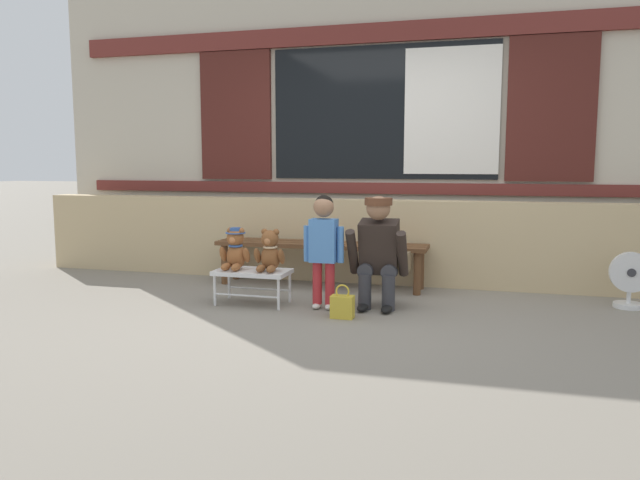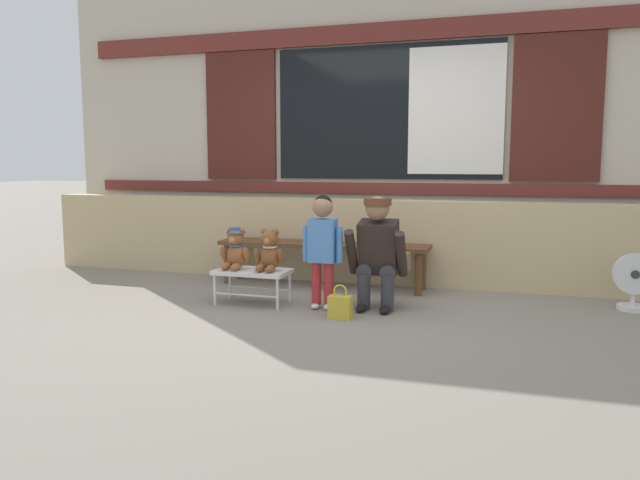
{
  "view_description": "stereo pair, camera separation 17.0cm",
  "coord_description": "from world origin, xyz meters",
  "px_view_note": "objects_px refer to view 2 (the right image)",
  "views": [
    {
      "loc": [
        1.14,
        -4.71,
        1.22
      ],
      "look_at": [
        -0.3,
        0.42,
        0.55
      ],
      "focal_mm": 34.4,
      "sensor_mm": 36.0,
      "label": 1
    },
    {
      "loc": [
        1.3,
        -4.66,
        1.22
      ],
      "look_at": [
        -0.3,
        0.42,
        0.55
      ],
      "focal_mm": 34.4,
      "sensor_mm": 36.0,
      "label": 2
    }
  ],
  "objects_px": {
    "adult_crouching": "(379,252)",
    "teddy_bear_plain": "(269,252)",
    "child_standing": "(323,239)",
    "wooden_bench_long": "(323,249)",
    "handbag_on_ground": "(340,306)",
    "floor_fan": "(634,282)",
    "small_display_bench": "(252,273)",
    "teddy_bear_with_hat": "(235,249)"
  },
  "relations": [
    {
      "from": "floor_fan",
      "to": "adult_crouching",
      "type": "bearing_deg",
      "value": -164.89
    },
    {
      "from": "handbag_on_ground",
      "to": "small_display_bench",
      "type": "bearing_deg",
      "value": 163.06
    },
    {
      "from": "teddy_bear_with_hat",
      "to": "floor_fan",
      "type": "xyz_separation_m",
      "value": [
        3.28,
        0.71,
        -0.23
      ]
    },
    {
      "from": "adult_crouching",
      "to": "small_display_bench",
      "type": "bearing_deg",
      "value": -171.42
    },
    {
      "from": "teddy_bear_with_hat",
      "to": "child_standing",
      "type": "relative_size",
      "value": 0.38
    },
    {
      "from": "teddy_bear_plain",
      "to": "floor_fan",
      "type": "bearing_deg",
      "value": 13.52
    },
    {
      "from": "adult_crouching",
      "to": "floor_fan",
      "type": "xyz_separation_m",
      "value": [
        2.04,
        0.55,
        -0.24
      ]
    },
    {
      "from": "wooden_bench_long",
      "to": "adult_crouching",
      "type": "bearing_deg",
      "value": -45.27
    },
    {
      "from": "wooden_bench_long",
      "to": "small_display_bench",
      "type": "distance_m",
      "value": 0.97
    },
    {
      "from": "wooden_bench_long",
      "to": "teddy_bear_plain",
      "type": "relative_size",
      "value": 5.78
    },
    {
      "from": "wooden_bench_long",
      "to": "floor_fan",
      "type": "bearing_deg",
      "value": -3.68
    },
    {
      "from": "wooden_bench_long",
      "to": "floor_fan",
      "type": "xyz_separation_m",
      "value": [
        2.76,
        -0.18,
        -0.13
      ]
    },
    {
      "from": "teddy_bear_with_hat",
      "to": "adult_crouching",
      "type": "distance_m",
      "value": 1.26
    },
    {
      "from": "teddy_bear_plain",
      "to": "handbag_on_ground",
      "type": "height_order",
      "value": "teddy_bear_plain"
    },
    {
      "from": "teddy_bear_with_hat",
      "to": "handbag_on_ground",
      "type": "height_order",
      "value": "teddy_bear_with_hat"
    },
    {
      "from": "teddy_bear_with_hat",
      "to": "small_display_bench",
      "type": "bearing_deg",
      "value": -0.77
    },
    {
      "from": "wooden_bench_long",
      "to": "handbag_on_ground",
      "type": "bearing_deg",
      "value": -66.53
    },
    {
      "from": "small_display_bench",
      "to": "teddy_bear_plain",
      "type": "bearing_deg",
      "value": 0.51
    },
    {
      "from": "adult_crouching",
      "to": "floor_fan",
      "type": "relative_size",
      "value": 1.98
    },
    {
      "from": "small_display_bench",
      "to": "floor_fan",
      "type": "relative_size",
      "value": 1.33
    },
    {
      "from": "adult_crouching",
      "to": "floor_fan",
      "type": "height_order",
      "value": "adult_crouching"
    },
    {
      "from": "adult_crouching",
      "to": "teddy_bear_plain",
      "type": "bearing_deg",
      "value": -170.05
    },
    {
      "from": "handbag_on_ground",
      "to": "adult_crouching",
      "type": "bearing_deg",
      "value": 62.82
    },
    {
      "from": "small_display_bench",
      "to": "adult_crouching",
      "type": "xyz_separation_m",
      "value": [
        1.09,
        0.16,
        0.21
      ]
    },
    {
      "from": "child_standing",
      "to": "small_display_bench",
      "type": "bearing_deg",
      "value": 179.73
    },
    {
      "from": "small_display_bench",
      "to": "floor_fan",
      "type": "height_order",
      "value": "floor_fan"
    },
    {
      "from": "adult_crouching",
      "to": "handbag_on_ground",
      "type": "distance_m",
      "value": 0.62
    },
    {
      "from": "wooden_bench_long",
      "to": "teddy_bear_plain",
      "type": "height_order",
      "value": "teddy_bear_plain"
    },
    {
      "from": "teddy_bear_with_hat",
      "to": "teddy_bear_plain",
      "type": "distance_m",
      "value": 0.32
    },
    {
      "from": "teddy_bear_plain",
      "to": "adult_crouching",
      "type": "distance_m",
      "value": 0.94
    },
    {
      "from": "small_display_bench",
      "to": "child_standing",
      "type": "height_order",
      "value": "child_standing"
    },
    {
      "from": "adult_crouching",
      "to": "handbag_on_ground",
      "type": "height_order",
      "value": "adult_crouching"
    },
    {
      "from": "floor_fan",
      "to": "teddy_bear_plain",
      "type": "bearing_deg",
      "value": -166.48
    },
    {
      "from": "teddy_bear_with_hat",
      "to": "teddy_bear_plain",
      "type": "xyz_separation_m",
      "value": [
        0.32,
        -0.0,
        -0.01
      ]
    },
    {
      "from": "small_display_bench",
      "to": "handbag_on_ground",
      "type": "distance_m",
      "value": 0.92
    },
    {
      "from": "adult_crouching",
      "to": "teddy_bear_with_hat",
      "type": "bearing_deg",
      "value": -172.61
    },
    {
      "from": "floor_fan",
      "to": "teddy_bear_with_hat",
      "type": "bearing_deg",
      "value": -167.77
    },
    {
      "from": "teddy_bear_with_hat",
      "to": "child_standing",
      "type": "distance_m",
      "value": 0.81
    },
    {
      "from": "handbag_on_ground",
      "to": "floor_fan",
      "type": "height_order",
      "value": "floor_fan"
    },
    {
      "from": "teddy_bear_plain",
      "to": "child_standing",
      "type": "bearing_deg",
      "value": -0.53
    },
    {
      "from": "teddy_bear_with_hat",
      "to": "adult_crouching",
      "type": "xyz_separation_m",
      "value": [
        1.25,
        0.16,
        0.01
      ]
    },
    {
      "from": "wooden_bench_long",
      "to": "teddy_bear_with_hat",
      "type": "relative_size",
      "value": 5.78
    }
  ]
}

